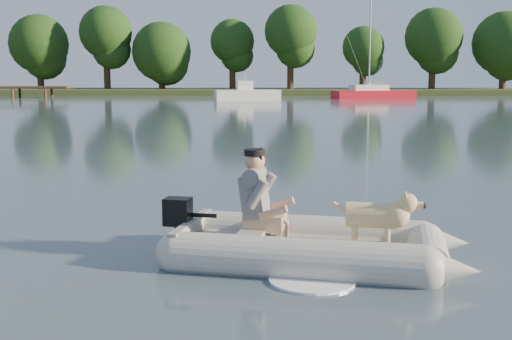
{
  "coord_description": "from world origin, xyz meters",
  "views": [
    {
      "loc": [
        0.42,
        -7.41,
        2.11
      ],
      "look_at": [
        0.38,
        1.7,
        0.75
      ],
      "focal_mm": 45.0,
      "sensor_mm": 36.0,
      "label": 1
    }
  ],
  "objects_px": {
    "man": "(256,193)",
    "dinghy": "(315,212)",
    "motorboat": "(247,87)",
    "dog": "(371,220)",
    "sailboat": "(373,94)"
  },
  "relations": [
    {
      "from": "dinghy",
      "to": "sailboat",
      "type": "height_order",
      "value": "sailboat"
    },
    {
      "from": "motorboat",
      "to": "dinghy",
      "type": "bearing_deg",
      "value": -99.1
    },
    {
      "from": "dinghy",
      "to": "motorboat",
      "type": "bearing_deg",
      "value": 103.96
    },
    {
      "from": "man",
      "to": "dog",
      "type": "distance_m",
      "value": 1.34
    },
    {
      "from": "man",
      "to": "dog",
      "type": "bearing_deg",
      "value": 0.0
    },
    {
      "from": "dinghy",
      "to": "man",
      "type": "bearing_deg",
      "value": 175.76
    },
    {
      "from": "man",
      "to": "dog",
      "type": "height_order",
      "value": "man"
    },
    {
      "from": "man",
      "to": "motorboat",
      "type": "xyz_separation_m",
      "value": [
        -0.95,
        46.16,
        0.31
      ]
    },
    {
      "from": "man",
      "to": "dinghy",
      "type": "bearing_deg",
      "value": -4.24
    },
    {
      "from": "motorboat",
      "to": "dog",
      "type": "bearing_deg",
      "value": -98.33
    },
    {
      "from": "dinghy",
      "to": "motorboat",
      "type": "height_order",
      "value": "motorboat"
    },
    {
      "from": "dinghy",
      "to": "man",
      "type": "height_order",
      "value": "man"
    },
    {
      "from": "dinghy",
      "to": "motorboat",
      "type": "distance_m",
      "value": 46.39
    },
    {
      "from": "dinghy",
      "to": "sailboat",
      "type": "relative_size",
      "value": 0.47
    },
    {
      "from": "dinghy",
      "to": "sailboat",
      "type": "bearing_deg",
      "value": 91.29
    }
  ]
}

